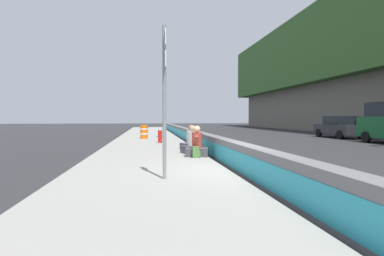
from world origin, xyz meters
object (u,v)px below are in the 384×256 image
(seated_person_middle, at_px, (193,145))
(fire_hydrant, at_px, (160,135))
(parked_car_fourth, at_px, (339,127))
(backpack, at_px, (196,152))
(construction_barrel, at_px, (144,132))
(route_sign_post, at_px, (165,91))
(seated_person_foreground, at_px, (197,147))
(seated_person_rear, at_px, (191,142))

(seated_person_middle, bearing_deg, fire_hydrant, 11.52)
(parked_car_fourth, bearing_deg, backpack, 130.52)
(backpack, height_order, parked_car_fourth, parked_car_fourth)
(seated_person_middle, relative_size, backpack, 2.82)
(construction_barrel, bearing_deg, backpack, -169.48)
(route_sign_post, relative_size, seated_person_foreground, 3.14)
(route_sign_post, xyz_separation_m, construction_barrel, (14.38, 0.64, -1.59))
(seated_person_rear, bearing_deg, fire_hydrant, 16.51)
(route_sign_post, xyz_separation_m, backpack, (3.78, -1.33, -1.88))
(seated_person_rear, xyz_separation_m, backpack, (-2.73, 0.21, -0.16))
(seated_person_middle, height_order, backpack, seated_person_middle)
(fire_hydrant, xyz_separation_m, parked_car_fourth, (4.35, -14.14, 0.27))
(construction_barrel, bearing_deg, route_sign_post, -177.45)
(fire_hydrant, xyz_separation_m, seated_person_rear, (-4.14, -1.23, -0.10))
(fire_hydrant, xyz_separation_m, backpack, (-6.87, -1.02, -0.25))
(route_sign_post, distance_m, seated_person_foreground, 4.74)
(construction_barrel, distance_m, parked_car_fourth, 15.11)
(seated_person_rear, bearing_deg, seated_person_foreground, 177.63)
(seated_person_foreground, relative_size, parked_car_fourth, 0.25)
(route_sign_post, bearing_deg, fire_hydrant, -1.67)
(construction_barrel, bearing_deg, seated_person_foreground, -168.47)
(seated_person_rear, distance_m, construction_barrel, 8.18)
(seated_person_foreground, xyz_separation_m, construction_barrel, (10.21, 2.08, 0.12))
(seated_person_middle, xyz_separation_m, parked_car_fourth, (9.83, -13.03, 0.37))
(seated_person_foreground, distance_m, backpack, 0.45)
(seated_person_rear, height_order, backpack, seated_person_rear)
(seated_person_rear, xyz_separation_m, construction_barrel, (7.88, 2.18, 0.13))
(seated_person_middle, bearing_deg, parked_car_fourth, -52.96)
(route_sign_post, bearing_deg, seated_person_rear, -13.30)
(route_sign_post, height_order, construction_barrel, route_sign_post)
(seated_person_foreground, relative_size, seated_person_middle, 1.02)
(fire_hydrant, bearing_deg, seated_person_foreground, -170.08)
(route_sign_post, distance_m, fire_hydrant, 10.77)
(seated_person_foreground, relative_size, backpack, 2.87)
(seated_person_foreground, distance_m, parked_car_fourth, 16.92)
(seated_person_middle, xyz_separation_m, construction_barrel, (9.22, 2.07, 0.13))
(fire_hydrant, relative_size, seated_person_rear, 0.78)
(seated_person_rear, bearing_deg, backpack, 175.64)
(route_sign_post, height_order, parked_car_fourth, route_sign_post)
(route_sign_post, relative_size, seated_person_middle, 3.19)
(seated_person_foreground, bearing_deg, seated_person_middle, 0.79)
(seated_person_rear, height_order, construction_barrel, seated_person_rear)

